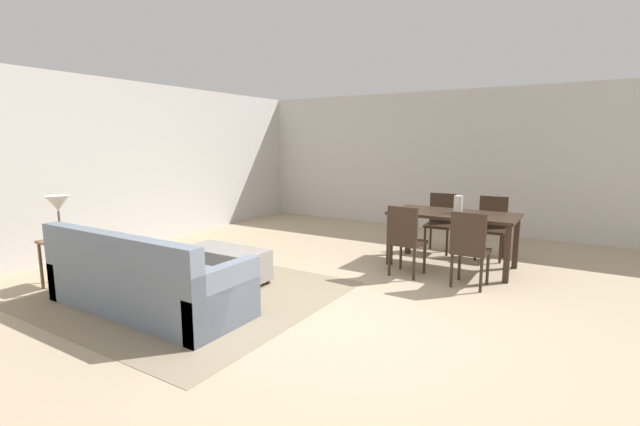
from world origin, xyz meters
name	(u,v)px	position (x,y,z in m)	size (l,w,h in m)	color
ground_plane	(341,318)	(0.00, 0.00, 0.00)	(10.80, 10.80, 0.00)	tan
wall_back	(468,162)	(0.00, 5.00, 1.35)	(9.00, 0.12, 2.70)	beige
wall_left	(107,166)	(-4.50, 0.50, 1.35)	(0.12, 11.00, 2.70)	beige
area_rug	(192,293)	(-1.79, -0.30, 0.00)	(3.00, 2.80, 0.01)	gray
couch	(144,283)	(-1.83, -0.88, 0.29)	(2.27, 0.87, 0.86)	slate
ottoman_table	(227,263)	(-1.75, 0.23, 0.24)	(1.07, 0.50, 0.43)	gray
side_table	(62,250)	(-3.27, -0.93, 0.46)	(0.40, 0.40, 0.58)	brown
table_lamp	(58,205)	(-3.27, -0.93, 0.99)	(0.26, 0.26, 0.53)	brown
dining_table	(453,220)	(0.43, 2.40, 0.66)	(1.66, 0.86, 0.76)	#332319
dining_chair_near_left	(405,237)	(0.04, 1.62, 0.52)	(0.43, 0.43, 0.92)	#332319
dining_chair_near_right	(469,245)	(0.85, 1.58, 0.52)	(0.41, 0.41, 0.92)	#332319
dining_chair_far_left	(441,219)	(0.05, 3.16, 0.52)	(0.42, 0.42, 0.92)	#332319
dining_chair_far_right	(492,224)	(0.81, 3.17, 0.52)	(0.42, 0.42, 0.92)	#332319
vase_centerpiece	(458,204)	(0.50, 2.39, 0.88)	(0.12, 0.12, 0.24)	silver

